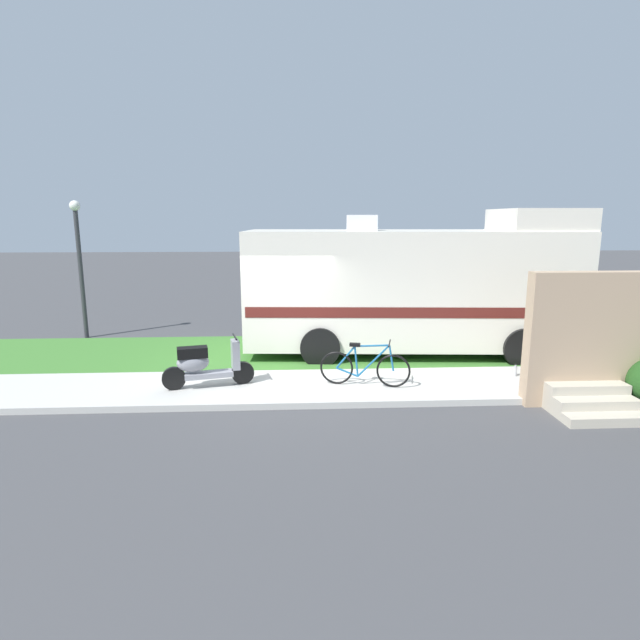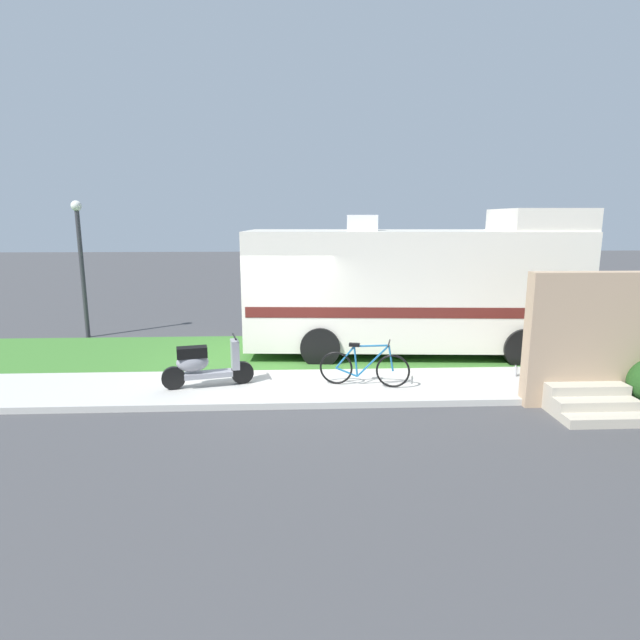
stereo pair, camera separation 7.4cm
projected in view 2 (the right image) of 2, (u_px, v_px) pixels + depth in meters
name	position (u px, v px, depth m)	size (l,w,h in m)	color
ground_plane	(276.00, 373.00, 11.12)	(80.00, 80.00, 0.00)	#424244
sidewalk	(274.00, 388.00, 9.94)	(24.00, 2.00, 0.12)	beige
grass_strip	(278.00, 353.00, 12.58)	(24.00, 3.40, 0.08)	#3D752D
motorhome_rv	(414.00, 287.00, 12.35)	(7.90, 2.92, 3.51)	silver
scooter	(204.00, 364.00, 9.75)	(1.71, 0.65, 0.97)	black
bicycle	(364.00, 367.00, 9.82)	(1.71, 0.59, 0.88)	black
pickup_truck_near	(403.00, 291.00, 16.63)	(5.34, 2.10, 1.84)	#1E478C
porch_steps	(584.00, 354.00, 8.94)	(2.00, 1.26, 2.40)	#BCB29E
bottle_green	(515.00, 371.00, 10.45)	(0.07, 0.07, 0.25)	#B2B2B7
street_lamp_post	(81.00, 255.00, 13.94)	(0.28, 0.28, 3.76)	#333338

